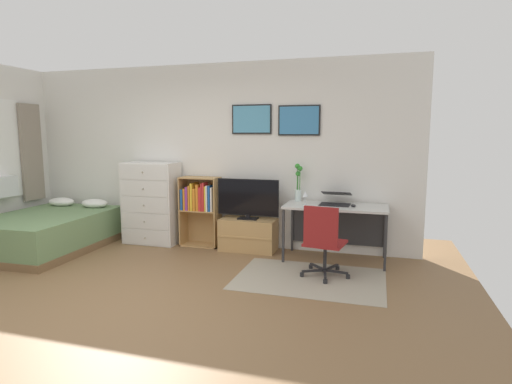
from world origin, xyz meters
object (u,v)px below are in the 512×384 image
Objects in this scene: bed at (48,231)px; wine_glass at (305,195)px; desk at (336,214)px; tv_stand at (248,235)px; office_chair at (323,240)px; computer_mouse at (353,206)px; laptop at (336,199)px; dresser at (152,203)px; bookshelf at (200,204)px; television at (248,199)px; bamboo_vase at (298,184)px.

bed is 3.78m from wine_glass.
wine_glass is (-0.40, -0.13, 0.26)m from desk.
desk is at bearing -1.89° from tv_stand.
desk is at bearing 18.42° from wine_glass.
bed is 2.30× the size of office_chair.
computer_mouse is 0.64m from wine_glass.
computer_mouse is (0.24, -0.15, -0.05)m from laptop.
desk is at bearing -53.26° from laptop.
dresser reaches higher than bed.
bookshelf is 2.02m from desk.
computer_mouse is (1.47, -0.15, 0.00)m from television.
television is at bearing -4.67° from bookshelf.
computer_mouse is (1.47, -0.17, 0.52)m from tv_stand.
dresser reaches higher than wine_glass.
bookshelf is 1.15× the size of television.
office_chair is (1.18, -0.84, -0.30)m from television.
wine_glass is at bearing -62.13° from bamboo_vase.
desk is 2.54× the size of bamboo_vase.
computer_mouse is at bearing -6.50° from tv_stand.
office_chair is (1.96, -0.91, -0.18)m from bookshelf.
bookshelf is at bearing 19.32° from bed.
dresser reaches higher than television.
tv_stand is 1.08m from wine_glass.
wine_glass is at bearing -7.56° from bookshelf.
bamboo_vase is (0.70, 0.10, 0.75)m from tv_stand.
desk is at bearing -2.32° from bookshelf.
bookshelf is at bearing 172.44° from wine_glass.
bamboo_vase is at bearing 165.23° from desk.
wine_glass is at bearing -161.58° from desk.
bamboo_vase is at bearing 169.56° from laptop.
bed is 1.53m from dresser.
television is (-0.00, -0.02, 0.52)m from tv_stand.
tv_stand is 0.89× the size of television.
wine_glass is at bearing -179.40° from computer_mouse.
television is at bearing 169.81° from wine_glass.
television reaches higher than desk.
tv_stand is at bearing -171.60° from bamboo_vase.
bookshelf reaches higher than laptop.
bed is 4.17m from laptop.
television is at bearing -169.82° from bamboo_vase.
office_chair is 0.87m from wine_glass.
laptop is at bearing 0.08° from television.
television is 1.05× the size of office_chair.
computer_mouse is 0.85m from bamboo_vase.
bamboo_vase reaches higher than bed.
television reaches higher than laptop.
television is (1.55, -0.01, 0.13)m from dresser.
dresser is 1.45× the size of office_chair.
television is at bearing -177.29° from laptop.
desk is 7.41× the size of wine_glass.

